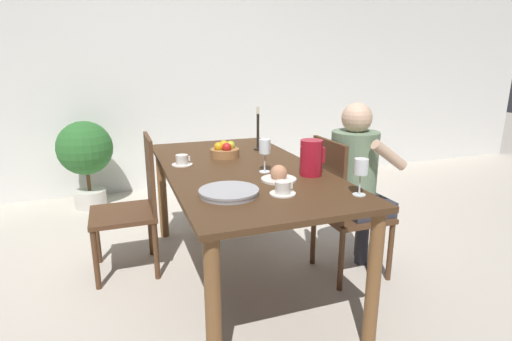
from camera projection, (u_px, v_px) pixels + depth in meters
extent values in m
plane|color=beige|center=(242.00, 277.00, 2.69)|extent=(20.00, 20.00, 0.00)
cube|color=white|center=(179.00, 72.00, 4.36)|extent=(10.00, 0.06, 2.60)
cube|color=#472D19|center=(241.00, 170.00, 2.49)|extent=(0.92, 1.83, 0.03)
cylinder|color=brown|center=(213.00, 315.00, 1.69)|extent=(0.07, 0.07, 0.74)
cylinder|color=brown|center=(373.00, 281.00, 1.95)|extent=(0.07, 0.07, 0.74)
cylinder|color=brown|center=(162.00, 194.00, 3.24)|extent=(0.07, 0.07, 0.74)
cylinder|color=brown|center=(255.00, 184.00, 3.50)|extent=(0.07, 0.07, 0.74)
cylinder|color=#51331E|center=(358.00, 230.00, 2.95)|extent=(0.04, 0.04, 0.40)
cylinder|color=#51331E|center=(390.00, 252.00, 2.61)|extent=(0.04, 0.04, 0.40)
cylinder|color=#51331E|center=(313.00, 237.00, 2.83)|extent=(0.04, 0.04, 0.40)
cylinder|color=#51331E|center=(341.00, 261.00, 2.49)|extent=(0.04, 0.04, 0.40)
cube|color=#51331E|center=(352.00, 215.00, 2.66)|extent=(0.42, 0.42, 0.03)
cube|color=#51331E|center=(328.00, 179.00, 2.53)|extent=(0.03, 0.39, 0.50)
cylinder|color=#51331E|center=(96.00, 260.00, 2.50)|extent=(0.04, 0.04, 0.40)
cylinder|color=#51331E|center=(97.00, 237.00, 2.84)|extent=(0.04, 0.04, 0.40)
cylinder|color=#51331E|center=(156.00, 251.00, 2.62)|extent=(0.04, 0.04, 0.40)
cylinder|color=#51331E|center=(150.00, 229.00, 2.96)|extent=(0.04, 0.04, 0.40)
cube|color=#51331E|center=(123.00, 214.00, 2.67)|extent=(0.42, 0.42, 0.03)
cube|color=#51331E|center=(150.00, 173.00, 2.67)|extent=(0.03, 0.39, 0.50)
cylinder|color=#33333D|center=(362.00, 235.00, 2.83)|extent=(0.09, 0.09, 0.43)
cylinder|color=#33333D|center=(376.00, 245.00, 2.68)|extent=(0.09, 0.09, 0.43)
cube|color=#33333D|center=(363.00, 206.00, 2.66)|extent=(0.30, 0.34, 0.11)
cylinder|color=slate|center=(354.00, 167.00, 2.56)|extent=(0.30, 0.30, 0.46)
sphere|color=#D6AD8E|center=(357.00, 118.00, 2.48)|extent=(0.19, 0.19, 0.19)
cylinder|color=#D6AD8E|center=(389.00, 155.00, 2.37)|extent=(0.25, 0.06, 0.20)
cylinder|color=#A31423|center=(311.00, 158.00, 2.29)|extent=(0.13, 0.13, 0.21)
cube|color=#A31423|center=(323.00, 155.00, 2.31)|extent=(0.02, 0.02, 0.09)
cone|color=#A31423|center=(304.00, 144.00, 2.25)|extent=(0.04, 0.04, 0.04)
cylinder|color=white|center=(265.00, 172.00, 2.38)|extent=(0.06, 0.06, 0.00)
cylinder|color=white|center=(265.00, 162.00, 2.36)|extent=(0.01, 0.01, 0.11)
cylinder|color=white|center=(265.00, 146.00, 2.34)|extent=(0.07, 0.07, 0.08)
cylinder|color=white|center=(359.00, 195.00, 1.97)|extent=(0.06, 0.06, 0.00)
cylinder|color=white|center=(360.00, 184.00, 1.95)|extent=(0.01, 0.01, 0.10)
cylinder|color=white|center=(361.00, 167.00, 1.93)|extent=(0.07, 0.07, 0.08)
cylinder|color=orange|center=(361.00, 170.00, 1.93)|extent=(0.06, 0.06, 0.04)
cylinder|color=silver|center=(283.00, 194.00, 1.98)|extent=(0.13, 0.13, 0.01)
cylinder|color=silver|center=(283.00, 187.00, 1.97)|extent=(0.08, 0.08, 0.06)
cube|color=silver|center=(291.00, 186.00, 1.99)|extent=(0.01, 0.01, 0.03)
cylinder|color=silver|center=(182.00, 165.00, 2.54)|extent=(0.13, 0.13, 0.01)
cylinder|color=silver|center=(182.00, 159.00, 2.53)|extent=(0.08, 0.08, 0.06)
cube|color=silver|center=(189.00, 158.00, 2.55)|extent=(0.01, 0.01, 0.03)
cylinder|color=#9E9EA3|center=(229.00, 193.00, 1.97)|extent=(0.29, 0.29, 0.02)
cylinder|color=#9E9EA3|center=(229.00, 190.00, 1.96)|extent=(0.30, 0.30, 0.01)
cylinder|color=silver|center=(279.00, 179.00, 2.21)|extent=(0.20, 0.20, 0.01)
sphere|color=tan|center=(279.00, 173.00, 2.20)|extent=(0.09, 0.09, 0.09)
cylinder|color=#9E6B3D|center=(225.00, 153.00, 2.75)|extent=(0.20, 0.20, 0.06)
sphere|color=gold|center=(231.00, 145.00, 2.76)|extent=(0.06, 0.06, 0.06)
sphere|color=gold|center=(224.00, 145.00, 2.78)|extent=(0.06, 0.06, 0.06)
sphere|color=gold|center=(219.00, 147.00, 2.72)|extent=(0.06, 0.06, 0.06)
sphere|color=red|center=(227.00, 147.00, 2.70)|extent=(0.06, 0.06, 0.06)
cylinder|color=black|center=(258.00, 149.00, 2.98)|extent=(0.06, 0.06, 0.01)
cylinder|color=black|center=(258.00, 131.00, 2.94)|extent=(0.02, 0.02, 0.26)
cylinder|color=beige|center=(258.00, 110.00, 2.90)|extent=(0.02, 0.02, 0.05)
cylinder|color=beige|center=(91.00, 198.00, 3.99)|extent=(0.30, 0.30, 0.17)
cylinder|color=brown|center=(88.00, 180.00, 3.94)|extent=(0.04, 0.04, 0.21)
sphere|color=#2D6B2D|center=(85.00, 148.00, 3.86)|extent=(0.52, 0.52, 0.52)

